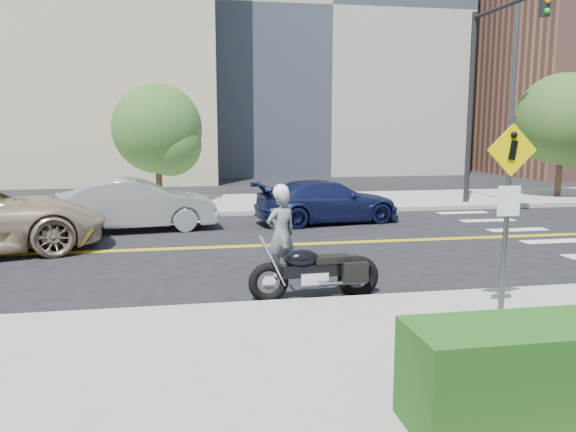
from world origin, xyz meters
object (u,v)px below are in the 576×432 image
Objects in this scene: motorcycle at (316,259)px; parked_car_silver at (137,205)px; pedestrian_sign at (508,197)px; motorcyclist at (281,232)px; parked_car_blue at (328,201)px.

motorcycle is 8.17m from parked_car_silver.
pedestrian_sign is 0.66× the size of parked_car_silver.
motorcyclist is 0.41× the size of parked_car_blue.
pedestrian_sign is 3.35m from motorcycle.
motorcycle is 0.50× the size of parked_car_blue.
parked_car_silver is 0.99× the size of parked_car_blue.
motorcyclist is (-2.91, 3.17, -1.02)m from pedestrian_sign.
pedestrian_sign reaches higher than parked_car_blue.
motorcyclist is 6.79m from parked_car_silver.
motorcycle is at bearing 83.04° from motorcyclist.
pedestrian_sign is at bearing -38.90° from motorcycle.
motorcycle is at bearing -160.23° from parked_car_silver.
motorcycle is at bearing 155.37° from parked_car_blue.
parked_car_silver is (-3.68, 7.29, 0.06)m from motorcycle.
motorcyclist is at bearing 149.08° from parked_car_blue.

